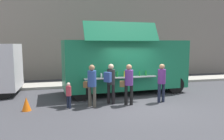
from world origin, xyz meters
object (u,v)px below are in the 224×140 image
at_px(traffic_cone_orange, 26,104).
at_px(customer_mid_with_backpack, 110,80).
at_px(customer_front_ordering, 128,81).
at_px(customer_extra_browsing, 162,80).
at_px(child_near_queue, 69,93).
at_px(customer_rear_waiting, 92,82).
at_px(food_truck_main, 125,64).
at_px(trash_bin, 170,75).

relative_size(traffic_cone_orange, customer_mid_with_backpack, 0.31).
height_order(customer_front_ordering, customer_extra_browsing, customer_front_ordering).
bearing_deg(customer_front_ordering, child_near_queue, 105.86).
bearing_deg(traffic_cone_orange, customer_extra_browsing, -1.78).
bearing_deg(customer_rear_waiting, customer_extra_browsing, -49.91).
height_order(food_truck_main, customer_rear_waiting, food_truck_main).
relative_size(food_truck_main, customer_rear_waiting, 3.69).
bearing_deg(trash_bin, child_near_queue, -147.80).
bearing_deg(food_truck_main, customer_front_ordering, -106.38).
bearing_deg(customer_mid_with_backpack, customer_rear_waiting, 149.82).
bearing_deg(trash_bin, customer_rear_waiting, -143.87).
xyz_separation_m(customer_mid_with_backpack, customer_rear_waiting, (-0.87, -0.23, -0.03)).
height_order(food_truck_main, traffic_cone_orange, food_truck_main).
xyz_separation_m(traffic_cone_orange, trash_bin, (8.85, 4.46, 0.23)).
bearing_deg(customer_rear_waiting, customer_front_ordering, -52.34).
height_order(traffic_cone_orange, customer_mid_with_backpack, customer_mid_with_backpack).
height_order(customer_rear_waiting, customer_extra_browsing, customer_rear_waiting).
xyz_separation_m(food_truck_main, child_near_queue, (-3.11, -2.21, -0.90)).
distance_m(customer_mid_with_backpack, customer_extra_browsing, 2.32).
bearing_deg(customer_front_ordering, customer_extra_browsing, -70.07).
distance_m(customer_rear_waiting, child_near_queue, 1.04).
xyz_separation_m(customer_extra_browsing, child_near_queue, (-4.11, 0.10, -0.40)).
xyz_separation_m(customer_mid_with_backpack, child_near_queue, (-1.82, -0.20, -0.44)).
height_order(food_truck_main, customer_front_ordering, food_truck_main).
bearing_deg(customer_mid_with_backpack, child_near_queue, 141.29).
distance_m(trash_bin, customer_front_ordering, 6.62).
distance_m(traffic_cone_orange, customer_extra_browsing, 5.82).
xyz_separation_m(trash_bin, customer_front_ordering, (-4.66, -4.66, 0.55)).
distance_m(traffic_cone_orange, customer_front_ordering, 4.26).
distance_m(trash_bin, customer_mid_with_backpack, 6.93).
bearing_deg(customer_front_ordering, food_truck_main, 5.07).
xyz_separation_m(food_truck_main, customer_front_ordering, (-0.57, -2.34, -0.49)).
bearing_deg(food_truck_main, customer_extra_browsing, -69.14).
xyz_separation_m(traffic_cone_orange, customer_extra_browsing, (5.77, -0.18, 0.77)).
distance_m(food_truck_main, traffic_cone_orange, 5.37).
bearing_deg(traffic_cone_orange, customer_rear_waiting, -2.30).
relative_size(trash_bin, child_near_queue, 0.93).
bearing_deg(child_near_queue, trash_bin, -3.52).
relative_size(trash_bin, customer_rear_waiting, 0.56).
relative_size(trash_bin, customer_extra_browsing, 0.57).
bearing_deg(customer_mid_with_backpack, traffic_cone_orange, 136.96).
relative_size(food_truck_main, trash_bin, 6.56).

